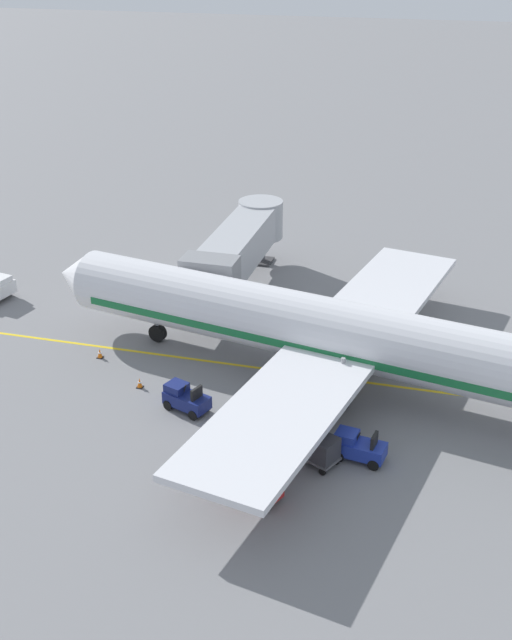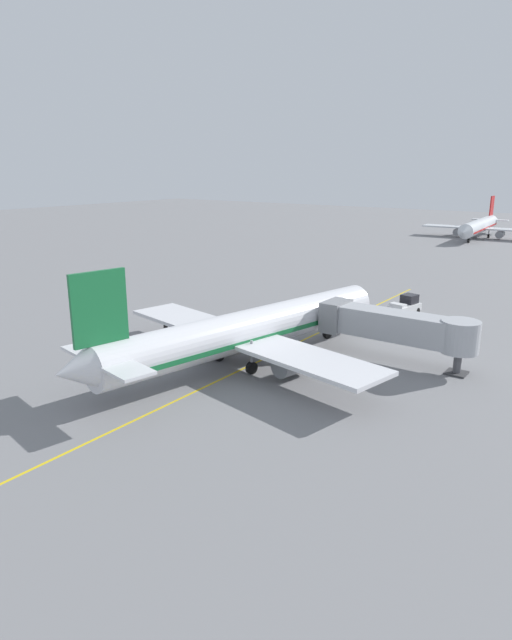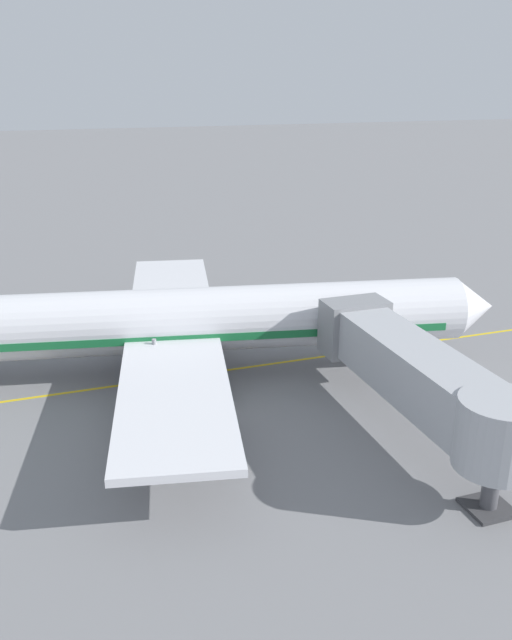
# 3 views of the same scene
# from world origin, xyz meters

# --- Properties ---
(ground_plane) EXTENTS (400.00, 400.00, 0.00)m
(ground_plane) POSITION_xyz_m (0.00, 0.00, 0.00)
(ground_plane) COLOR slate
(gate_lead_in_line) EXTENTS (0.24, 80.00, 0.01)m
(gate_lead_in_line) POSITION_xyz_m (0.00, 0.00, 0.00)
(gate_lead_in_line) COLOR gold
(gate_lead_in_line) RESTS_ON ground
(parked_airliner) EXTENTS (30.44, 37.14, 10.63)m
(parked_airliner) POSITION_xyz_m (-0.55, -0.37, 3.19)
(parked_airliner) COLOR silver
(parked_airliner) RESTS_ON ground
(jet_bridge) EXTENTS (14.90, 3.50, 4.98)m
(jet_bridge) POSITION_xyz_m (10.43, 8.12, 3.46)
(jet_bridge) COLOR #A8AAAF
(jet_bridge) RESTS_ON ground
(pushback_tractor) EXTENTS (3.01, 4.74, 2.40)m
(pushback_tractor) POSITION_xyz_m (4.80, 25.41, 1.10)
(pushback_tractor) COLOR silver
(pushback_tractor) RESTS_ON ground
(baggage_tug_lead) EXTENTS (2.11, 2.77, 1.62)m
(baggage_tug_lead) POSITION_xyz_m (-11.63, 0.95, 0.71)
(baggage_tug_lead) COLOR #B21E1E
(baggage_tug_lead) RESTS_ON ground
(baggage_tug_trailing) EXTENTS (1.61, 2.65, 1.62)m
(baggage_tug_trailing) POSITION_xyz_m (-7.51, -3.20, 0.71)
(baggage_tug_trailing) COLOR #1E339E
(baggage_tug_trailing) RESTS_ON ground
(baggage_tug_spare) EXTENTS (1.99, 2.76, 1.62)m
(baggage_tug_spare) POSITION_xyz_m (-5.47, 6.44, 0.71)
(baggage_tug_spare) COLOR navy
(baggage_tug_spare) RESTS_ON ground
(baggage_cart_front) EXTENTS (2.11, 2.92, 1.58)m
(baggage_cart_front) POSITION_xyz_m (-8.01, 1.68, 0.95)
(baggage_cart_front) COLOR #4C4C51
(baggage_cart_front) RESTS_ON ground
(baggage_cart_second_in_train) EXTENTS (2.11, 2.92, 1.58)m
(baggage_cart_second_in_train) POSITION_xyz_m (-8.37, -1.28, 0.95)
(baggage_cart_second_in_train) COLOR #4C4C51
(baggage_cart_second_in_train) RESTS_ON ground
(ground_crew_wing_walker) EXTENTS (0.29, 0.73, 1.69)m
(ground_crew_wing_walker) POSITION_xyz_m (-3.64, 0.63, 0.95)
(ground_crew_wing_walker) COLOR #232328
(ground_crew_wing_walker) RESTS_ON ground
(safety_cone_nose_left) EXTENTS (0.36, 0.36, 0.59)m
(safety_cone_nose_left) POSITION_xyz_m (-1.31, 13.44, 0.29)
(safety_cone_nose_left) COLOR black
(safety_cone_nose_left) RESTS_ON ground
(safety_cone_nose_right) EXTENTS (0.36, 0.36, 0.59)m
(safety_cone_nose_right) POSITION_xyz_m (-3.95, 9.75, 0.29)
(safety_cone_nose_right) COLOR black
(safety_cone_nose_right) RESTS_ON ground
(distant_taxiing_airliner) EXTENTS (28.71, 35.46, 10.10)m
(distant_taxiing_airliner) POSITION_xyz_m (-8.35, 110.41, 3.03)
(distant_taxiing_airliner) COLOR silver
(distant_taxiing_airliner) RESTS_ON ground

